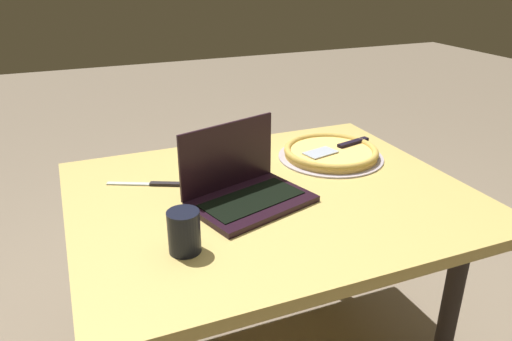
# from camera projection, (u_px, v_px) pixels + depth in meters

# --- Properties ---
(dining_table) EXTENTS (1.23, 1.01, 0.74)m
(dining_table) POSITION_uv_depth(u_px,v_px,m) (270.00, 214.00, 1.56)
(dining_table) COLOR tan
(dining_table) RESTS_ON ground_plane
(laptop) EXTENTS (0.40, 0.33, 0.23)m
(laptop) POSITION_uv_depth(u_px,v_px,m) (244.00, 187.00, 1.46)
(laptop) COLOR black
(laptop) RESTS_ON dining_table
(pizza_plate) EXTENTS (0.22, 0.22, 0.04)m
(pizza_plate) POSITION_uv_depth(u_px,v_px,m) (228.00, 155.00, 1.78)
(pizza_plate) COLOR white
(pizza_plate) RESTS_ON dining_table
(pizza_tray) EXTENTS (0.39, 0.39, 0.04)m
(pizza_tray) POSITION_uv_depth(u_px,v_px,m) (331.00, 152.00, 1.79)
(pizza_tray) COLOR #A89EA8
(pizza_tray) RESTS_ON dining_table
(table_knife) EXTENTS (0.23, 0.12, 0.01)m
(table_knife) POSITION_uv_depth(u_px,v_px,m) (152.00, 184.00, 1.58)
(table_knife) COLOR #B8C2BE
(table_knife) RESTS_ON dining_table
(drink_cup) EXTENTS (0.08, 0.08, 0.11)m
(drink_cup) POSITION_uv_depth(u_px,v_px,m) (184.00, 231.00, 1.20)
(drink_cup) COLOR black
(drink_cup) RESTS_ON dining_table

